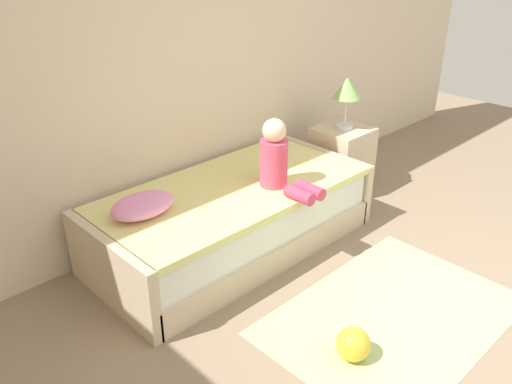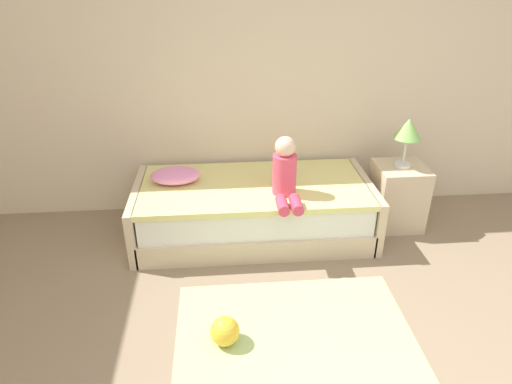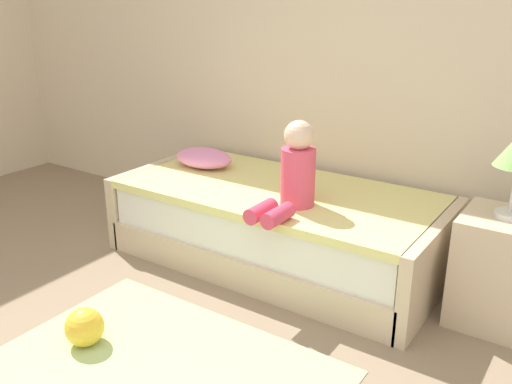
# 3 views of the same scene
# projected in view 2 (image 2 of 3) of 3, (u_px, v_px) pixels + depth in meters

# --- Properties ---
(wall_rear) EXTENTS (7.20, 0.10, 2.90)m
(wall_rear) POSITION_uv_depth(u_px,v_px,m) (292.00, 60.00, 4.09)
(wall_rear) COLOR beige
(wall_rear) RESTS_ON ground
(bed) EXTENTS (2.11, 1.00, 0.50)m
(bed) POSITION_uv_depth(u_px,v_px,m) (254.00, 209.00, 4.08)
(bed) COLOR beige
(bed) RESTS_ON ground
(nightstand) EXTENTS (0.44, 0.44, 0.60)m
(nightstand) POSITION_uv_depth(u_px,v_px,m) (397.00, 196.00, 4.19)
(nightstand) COLOR beige
(nightstand) RESTS_ON ground
(table_lamp) EXTENTS (0.24, 0.24, 0.45)m
(table_lamp) POSITION_uv_depth(u_px,v_px,m) (408.00, 131.00, 3.90)
(table_lamp) COLOR silver
(table_lamp) RESTS_ON nightstand
(child_figure) EXTENTS (0.20, 0.51, 0.50)m
(child_figure) POSITION_uv_depth(u_px,v_px,m) (285.00, 173.00, 3.68)
(child_figure) COLOR #E04C6B
(child_figure) RESTS_ON bed
(pillow) EXTENTS (0.44, 0.30, 0.13)m
(pillow) POSITION_uv_depth(u_px,v_px,m) (175.00, 175.00, 3.97)
(pillow) COLOR #EA8CC6
(pillow) RESTS_ON bed
(toy_ball) EXTENTS (0.20, 0.20, 0.20)m
(toy_ball) POSITION_uv_depth(u_px,v_px,m) (225.00, 331.00, 2.94)
(toy_ball) COLOR yellow
(toy_ball) RESTS_ON ground
(area_rug) EXTENTS (1.60, 1.10, 0.01)m
(area_rug) POSITION_uv_depth(u_px,v_px,m) (294.00, 333.00, 3.05)
(area_rug) COLOR #B2D189
(area_rug) RESTS_ON ground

